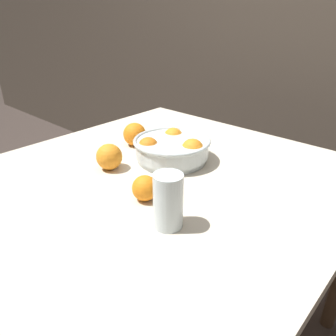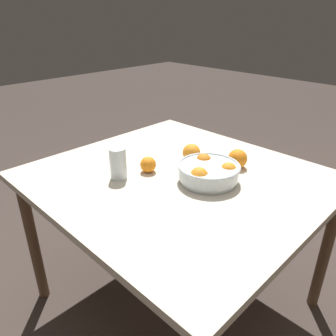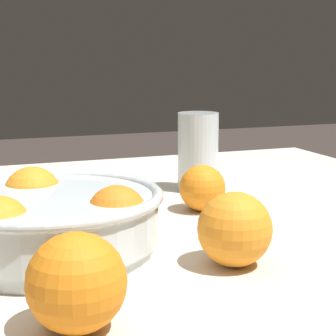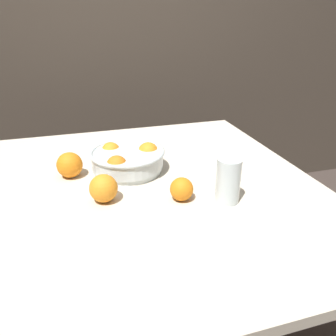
% 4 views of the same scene
% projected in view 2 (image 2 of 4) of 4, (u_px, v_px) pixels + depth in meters
% --- Properties ---
extents(ground_plane, '(12.00, 12.00, 0.00)m').
position_uv_depth(ground_plane, '(176.00, 298.00, 1.69)').
color(ground_plane, '#3D332D').
extents(dining_table, '(1.05, 1.14, 0.71)m').
position_uv_depth(dining_table, '(178.00, 190.00, 1.41)').
color(dining_table, beige).
rests_on(dining_table, ground_plane).
extents(fruit_bowl, '(0.25, 0.25, 0.09)m').
position_uv_depth(fruit_bowl, '(209.00, 172.00, 1.31)').
color(fruit_bowl, silver).
rests_on(fruit_bowl, dining_table).
extents(juice_glass, '(0.07, 0.07, 0.13)m').
position_uv_depth(juice_glass, '(118.00, 165.00, 1.33)').
color(juice_glass, '#F4A314').
rests_on(juice_glass, dining_table).
extents(orange_loose_near_bowl, '(0.08, 0.08, 0.08)m').
position_uv_depth(orange_loose_near_bowl, '(191.00, 153.00, 1.49)').
color(orange_loose_near_bowl, orange).
rests_on(orange_loose_near_bowl, dining_table).
extents(orange_loose_front, '(0.07, 0.07, 0.07)m').
position_uv_depth(orange_loose_front, '(148.00, 165.00, 1.39)').
color(orange_loose_front, orange).
rests_on(orange_loose_front, dining_table).
extents(orange_loose_aside, '(0.08, 0.08, 0.08)m').
position_uv_depth(orange_loose_aside, '(238.00, 159.00, 1.43)').
color(orange_loose_aside, orange).
rests_on(orange_loose_aside, dining_table).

